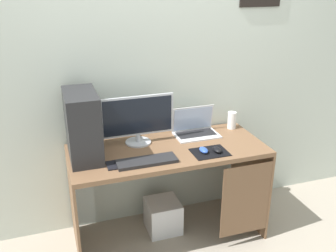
{
  "coord_description": "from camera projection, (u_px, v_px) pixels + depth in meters",
  "views": [
    {
      "loc": [
        -0.81,
        -2.43,
        1.99
      ],
      "look_at": [
        0.0,
        0.0,
        0.96
      ],
      "focal_mm": 40.49,
      "sensor_mm": 36.0,
      "label": 1
    }
  ],
  "objects": [
    {
      "name": "speaker",
      "position": [
        232.0,
        120.0,
        3.17
      ],
      "size": [
        0.07,
        0.07,
        0.14
      ],
      "primitive_type": "cylinder",
      "color": "white",
      "rests_on": "desk"
    },
    {
      "name": "cell_phone",
      "position": [
        112.0,
        165.0,
        2.57
      ],
      "size": [
        0.07,
        0.13,
        0.01
      ],
      "primitive_type": "cube",
      "color": "black",
      "rests_on": "desk"
    },
    {
      "name": "mouse_right",
      "position": [
        217.0,
        150.0,
        2.75
      ],
      "size": [
        0.06,
        0.1,
        0.03
      ],
      "primitive_type": "ellipsoid",
      "color": "black",
      "rests_on": "mousepad"
    },
    {
      "name": "keyboard",
      "position": [
        147.0,
        161.0,
        2.61
      ],
      "size": [
        0.42,
        0.14,
        0.02
      ],
      "primitive_type": "cube",
      "color": "#232326",
      "rests_on": "desk"
    },
    {
      "name": "mouse_left",
      "position": [
        204.0,
        150.0,
        2.75
      ],
      "size": [
        0.06,
        0.1,
        0.03
      ],
      "primitive_type": "ellipsoid",
      "color": "#2D51B2",
      "rests_on": "mousepad"
    },
    {
      "name": "laptop",
      "position": [
        195.0,
        129.0,
        3.06
      ],
      "size": [
        0.35,
        0.22,
        0.22
      ],
      "color": "silver",
      "rests_on": "desk"
    },
    {
      "name": "mousepad",
      "position": [
        210.0,
        152.0,
        2.76
      ],
      "size": [
        0.26,
        0.2,
        0.0
      ],
      "primitive_type": "cube",
      "color": "black",
      "rests_on": "desk"
    },
    {
      "name": "desk",
      "position": [
        171.0,
        167.0,
        2.88
      ],
      "size": [
        1.47,
        0.63,
        0.78
      ],
      "color": "brown",
      "rests_on": "ground_plane"
    },
    {
      "name": "monitor",
      "position": [
        138.0,
        119.0,
        2.84
      ],
      "size": [
        0.56,
        0.2,
        0.38
      ],
      "color": "#B7BCC6",
      "rests_on": "desk"
    },
    {
      "name": "subwoofer",
      "position": [
        163.0,
        216.0,
        3.12
      ],
      "size": [
        0.27,
        0.27,
        0.27
      ],
      "primitive_type": "cube",
      "color": "silver",
      "rests_on": "ground_plane"
    },
    {
      "name": "wall_back",
      "position": [
        154.0,
        69.0,
        2.94
      ],
      "size": [
        4.0,
        0.05,
        2.6
      ],
      "color": "beige",
      "rests_on": "ground_plane"
    },
    {
      "name": "pc_tower",
      "position": [
        83.0,
        126.0,
        2.61
      ],
      "size": [
        0.22,
        0.42,
        0.48
      ],
      "primitive_type": "cube",
      "color": "#232326",
      "rests_on": "desk"
    },
    {
      "name": "ground_plane",
      "position": [
        168.0,
        233.0,
        3.12
      ],
      "size": [
        8.0,
        8.0,
        0.0
      ],
      "primitive_type": "plane",
      "color": "#9E9384"
    }
  ]
}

